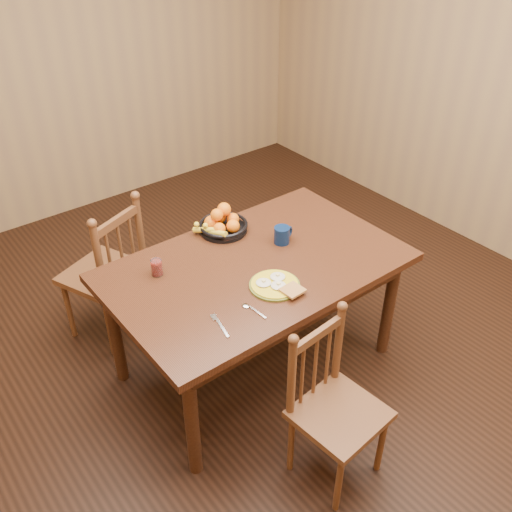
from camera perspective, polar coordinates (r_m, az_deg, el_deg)
room at (r=2.79m, az=0.00°, el=9.34°), size 4.52×5.02×2.72m
dining_table at (r=3.14m, az=0.00°, el=-2.02°), size 1.60×1.00×0.75m
chair_far at (r=3.62m, az=-14.64°, el=-1.63°), size 0.56×0.55×0.96m
chair_near at (r=2.81m, az=7.80°, el=-14.78°), size 0.43×0.41×0.87m
breakfast_plate at (r=2.92m, az=1.97°, el=-2.89°), size 0.26×0.29×0.04m
fork at (r=2.71m, az=-3.67°, el=-6.81°), size 0.05×0.18×0.00m
spoon at (r=2.79m, az=-0.64°, el=-5.20°), size 0.04×0.16×0.01m
coffee_mug at (r=3.24m, az=2.66°, el=2.15°), size 0.13×0.09×0.10m
juice_glass at (r=3.03m, az=-9.89°, el=-1.17°), size 0.06×0.06×0.09m
fruit_bowl at (r=3.35m, az=-3.41°, el=3.24°), size 0.32×0.29×0.17m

